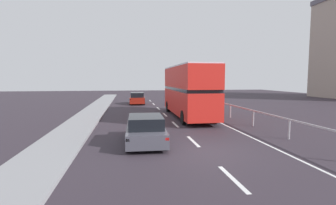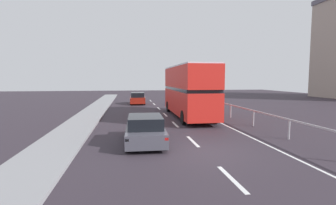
{
  "view_description": "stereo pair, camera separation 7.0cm",
  "coord_description": "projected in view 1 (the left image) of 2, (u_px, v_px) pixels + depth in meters",
  "views": [
    {
      "loc": [
        -3.28,
        -10.45,
        3.17
      ],
      "look_at": [
        -0.53,
        6.51,
        1.56
      ],
      "focal_mm": 26.83,
      "sensor_mm": 36.0,
      "label": 1
    },
    {
      "loc": [
        -3.21,
        -10.46,
        3.17
      ],
      "look_at": [
        -0.53,
        6.51,
        1.56
      ],
      "focal_mm": 26.83,
      "sensor_mm": 36.0,
      "label": 2
    }
  ],
  "objects": [
    {
      "name": "hatchback_car_near",
      "position": [
        146.0,
        130.0,
        12.43
      ],
      "size": [
        2.0,
        4.3,
        1.38
      ],
      "rotation": [
        0.0,
        0.0,
        -0.03
      ],
      "color": "#4B4A54",
      "rests_on": "ground"
    },
    {
      "name": "ground_plane",
      "position": [
        203.0,
        152.0,
        11.09
      ],
      "size": [
        73.36,
        120.0,
        0.1
      ],
      "primitive_type": "cube",
      "color": "#312932"
    },
    {
      "name": "near_sidewalk_kerb",
      "position": [
        46.0,
        157.0,
        10.03
      ],
      "size": [
        2.31,
        80.0,
        0.14
      ],
      "primitive_type": "cube",
      "color": "gray",
      "rests_on": "ground"
    },
    {
      "name": "lane_paint_markings",
      "position": [
        198.0,
        120.0,
        19.4
      ],
      "size": [
        3.5,
        46.0,
        0.01
      ],
      "color": "silver",
      "rests_on": "ground"
    },
    {
      "name": "double_decker_bus_red",
      "position": [
        188.0,
        90.0,
        20.83
      ],
      "size": [
        2.56,
        10.12,
        4.25
      ],
      "rotation": [
        0.0,
        0.0,
        -0.01
      ],
      "color": "red",
      "rests_on": "ground"
    },
    {
      "name": "bridge_side_railing",
      "position": [
        231.0,
        107.0,
        20.66
      ],
      "size": [
        0.1,
        42.0,
        1.09
      ],
      "color": "#AEA9B0",
      "rests_on": "ground"
    },
    {
      "name": "sedan_car_ahead",
      "position": [
        137.0,
        98.0,
        31.91
      ],
      "size": [
        1.97,
        4.14,
        1.47
      ],
      "rotation": [
        0.0,
        0.0,
        -0.03
      ],
      "color": "maroon",
      "rests_on": "ground"
    }
  ]
}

